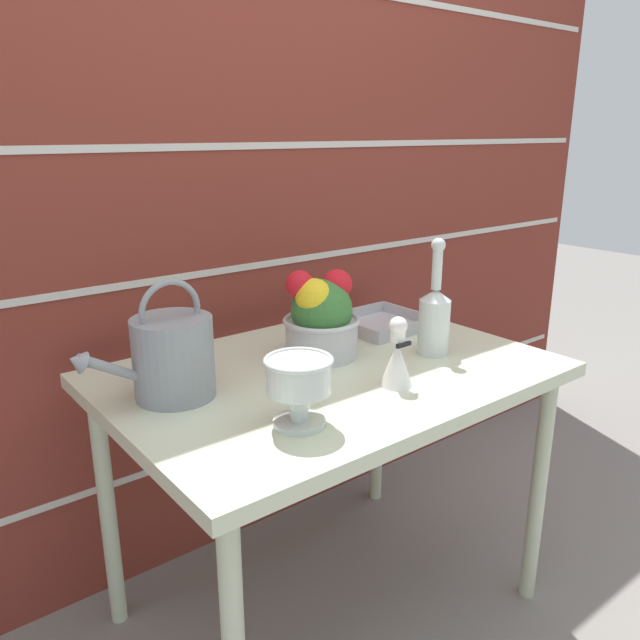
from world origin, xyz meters
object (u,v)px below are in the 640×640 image
at_px(glass_decanter, 434,316).
at_px(figurine_vase, 397,358).
at_px(wire_tray, 381,324).
at_px(flower_planter, 321,317).
at_px(crystal_pedestal_bowl, 299,381).
at_px(watering_can, 172,356).

height_order(glass_decanter, figurine_vase, glass_decanter).
xyz_separation_m(glass_decanter, wire_tray, (0.05, 0.25, -0.10)).
bearing_deg(figurine_vase, wire_tray, 50.89).
height_order(glass_decanter, wire_tray, glass_decanter).
bearing_deg(flower_planter, crystal_pedestal_bowl, -134.63).
bearing_deg(figurine_vase, glass_decanter, 22.39).
height_order(crystal_pedestal_bowl, glass_decanter, glass_decanter).
relative_size(watering_can, wire_tray, 1.33).
xyz_separation_m(flower_planter, glass_decanter, (0.25, -0.17, -0.00)).
bearing_deg(flower_planter, glass_decanter, -34.06).
xyz_separation_m(watering_can, glass_decanter, (0.68, -0.17, 0.01)).
bearing_deg(glass_decanter, flower_planter, 145.94).
height_order(watering_can, crystal_pedestal_bowl, watering_can).
height_order(flower_planter, figurine_vase, flower_planter).
height_order(crystal_pedestal_bowl, flower_planter, flower_planter).
relative_size(crystal_pedestal_bowl, flower_planter, 0.62).
bearing_deg(wire_tray, glass_decanter, -100.71).
xyz_separation_m(flower_planter, figurine_vase, (0.02, -0.27, -0.04)).
distance_m(glass_decanter, wire_tray, 0.27).
xyz_separation_m(watering_can, flower_planter, (0.43, 0.00, 0.01)).
bearing_deg(watering_can, figurine_vase, -31.20).
bearing_deg(wire_tray, watering_can, -173.62).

